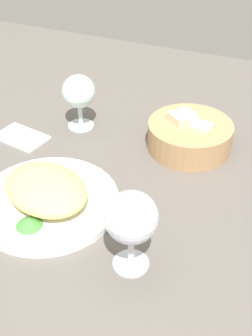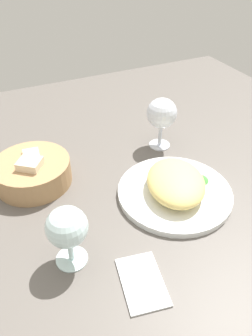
% 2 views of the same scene
% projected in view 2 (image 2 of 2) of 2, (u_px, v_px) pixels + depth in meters
% --- Properties ---
extents(ground_plane, '(1.40, 1.40, 0.02)m').
position_uv_depth(ground_plane, '(140.00, 202.00, 0.73)').
color(ground_plane, '#5E5852').
extents(plate, '(0.25, 0.25, 0.01)m').
position_uv_depth(plate, '(174.00, 193.00, 0.73)').
color(plate, white).
rests_on(plate, ground_plane).
extents(omelette, '(0.20, 0.18, 0.05)m').
position_uv_depth(omelette, '(176.00, 182.00, 0.71)').
color(omelette, '#ECCF73').
rests_on(omelette, plate).
extents(lettuce_garnish, '(0.04, 0.04, 0.02)m').
position_uv_depth(lettuce_garnish, '(199.00, 177.00, 0.75)').
color(lettuce_garnish, '#448E3B').
rests_on(lettuce_garnish, plate).
extents(bread_basket, '(0.17, 0.17, 0.08)m').
position_uv_depth(bread_basket, '(33.00, 171.00, 0.75)').
color(bread_basket, tan).
rests_on(bread_basket, ground_plane).
extents(wine_glass_near, '(0.08, 0.08, 0.14)m').
position_uv_depth(wine_glass_near, '(162.00, 115.00, 0.84)').
color(wine_glass_near, silver).
rests_on(wine_glass_near, ground_plane).
extents(wine_glass_far, '(0.07, 0.07, 0.12)m').
position_uv_depth(wine_glass_far, '(67.00, 229.00, 0.55)').
color(wine_glass_far, silver).
rests_on(wine_glass_far, ground_plane).
extents(folded_napkin, '(0.12, 0.09, 0.01)m').
position_uv_depth(folded_napkin, '(142.00, 281.00, 0.56)').
color(folded_napkin, white).
rests_on(folded_napkin, ground_plane).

